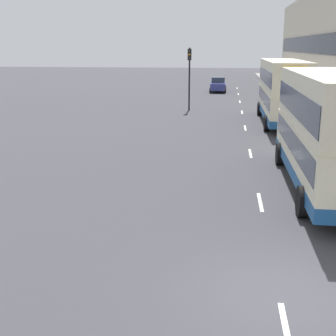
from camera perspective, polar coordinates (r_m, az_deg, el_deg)
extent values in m
plane|color=#38383D|center=(10.74, 13.39, -14.94)|extent=(220.00, 220.00, 0.00)
cube|color=gray|center=(48.70, 16.45, 7.96)|extent=(5.00, 93.00, 0.14)
cube|color=black|center=(48.88, 19.84, 14.05)|extent=(0.12, 89.28, 2.18)
cube|color=silver|center=(9.62, 14.22, -18.73)|extent=(0.12, 2.00, 0.01)
cube|color=silver|center=(16.51, 11.17, -4.09)|extent=(0.12, 2.00, 0.01)
cube|color=silver|center=(23.85, 10.01, 1.76)|extent=(0.12, 2.00, 0.01)
cube|color=silver|center=(31.33, 9.39, 4.84)|extent=(0.12, 2.00, 0.01)
cube|color=silver|center=(38.87, 9.01, 6.73)|extent=(0.12, 2.00, 0.01)
cube|color=silver|center=(46.43, 8.75, 8.00)|extent=(0.12, 2.00, 0.01)
cube|color=silver|center=(54.02, 8.57, 8.92)|extent=(0.12, 2.00, 0.01)
cube|color=silver|center=(61.61, 8.42, 9.61)|extent=(0.12, 2.00, 0.01)
cube|color=beige|center=(18.37, 18.72, 1.90)|extent=(2.55, 10.40, 1.85)
cube|color=beige|center=(18.07, 19.21, 7.78)|extent=(2.50, 10.09, 1.95)
cube|color=#1E518C|center=(18.53, 18.54, -0.21)|extent=(2.58, 10.45, 0.45)
cube|color=#2D3847|center=(18.29, 18.81, 3.03)|extent=(2.58, 9.77, 0.81)
cube|color=#2D3847|center=(18.08, 19.19, 7.48)|extent=(2.55, 9.77, 0.94)
cylinder|color=black|center=(21.78, 13.46, 1.68)|extent=(0.30, 1.00, 1.00)
cylinder|color=black|center=(15.31, 16.06, -3.95)|extent=(0.30, 1.00, 1.00)
cube|color=beige|center=(33.63, 13.74, 7.72)|extent=(2.55, 11.00, 1.85)
cube|color=beige|center=(33.47, 13.94, 10.95)|extent=(2.50, 10.67, 1.95)
cube|color=#1E518C|center=(33.72, 13.67, 6.54)|extent=(2.58, 11.06, 0.45)
cube|color=#2D3847|center=(33.59, 13.78, 8.35)|extent=(2.58, 10.34, 0.81)
cube|color=#2D3847|center=(33.48, 13.93, 10.78)|extent=(2.55, 10.34, 0.94)
cube|color=yellow|center=(28.01, 15.28, 11.51)|extent=(1.40, 0.08, 0.36)
cylinder|color=black|center=(37.33, 11.08, 7.08)|extent=(0.30, 1.00, 1.00)
cylinder|color=black|center=(37.59, 14.98, 6.91)|extent=(0.30, 1.00, 1.00)
cylinder|color=black|center=(30.27, 11.92, 5.33)|extent=(0.30, 1.00, 1.00)
cylinder|color=black|center=(30.59, 16.70, 5.12)|extent=(0.30, 1.00, 1.00)
cube|color=navy|center=(55.95, 6.12, 9.90)|extent=(1.72, 4.06, 0.79)
cube|color=#2D3847|center=(56.10, 6.15, 10.64)|extent=(1.51, 1.95, 0.64)
cylinder|color=black|center=(54.72, 6.99, 9.36)|extent=(0.20, 0.60, 0.60)
cylinder|color=black|center=(54.76, 5.17, 9.41)|extent=(0.20, 0.60, 0.60)
cylinder|color=black|center=(57.23, 7.01, 9.58)|extent=(0.20, 0.60, 0.60)
cylinder|color=black|center=(57.26, 5.27, 9.63)|extent=(0.20, 0.60, 0.60)
cylinder|color=black|center=(39.40, 2.61, 10.73)|extent=(0.14, 0.14, 5.11)
cube|color=black|center=(39.27, 2.64, 13.64)|extent=(0.30, 0.24, 0.90)
sphere|color=#2D2D2D|center=(39.14, 2.63, 14.04)|extent=(0.16, 0.16, 0.16)
sphere|color=#F2A519|center=(39.15, 2.63, 13.64)|extent=(0.16, 0.16, 0.16)
sphere|color=#2D2D2D|center=(39.15, 2.62, 13.25)|extent=(0.16, 0.16, 0.16)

